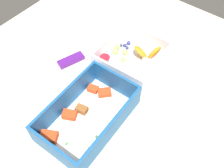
{
  "coord_description": "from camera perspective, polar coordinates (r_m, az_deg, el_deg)",
  "views": [
    {
      "loc": [
        -30.81,
        -22.92,
        53.31
      ],
      "look_at": [
        -1.47,
        -0.25,
        4.0
      ],
      "focal_mm": 41.77,
      "sensor_mm": 36.0,
      "label": 1
    }
  ],
  "objects": [
    {
      "name": "table_surface",
      "position": [
        0.65,
        0.62,
        -0.67
      ],
      "size": [
        80.0,
        80.0,
        2.0
      ],
      "primitive_type": "cube",
      "color": "beige",
      "rests_on": "ground"
    },
    {
      "name": "paper_cup_liner",
      "position": [
        0.76,
        9.15,
        11.07
      ],
      "size": [
        4.26,
        4.26,
        2.08
      ],
      "primitive_type": "cylinder",
      "color": "white",
      "rests_on": "table_surface"
    },
    {
      "name": "fruit_bowl",
      "position": [
        0.68,
        4.43,
        5.96
      ],
      "size": [
        16.29,
        16.03,
        5.16
      ],
      "rotation": [
        0.0,
        0.0,
        0.06
      ],
      "color": "white",
      "rests_on": "table_surface"
    },
    {
      "name": "pasta_container",
      "position": [
        0.57,
        -5.28,
        -7.19
      ],
      "size": [
        21.7,
        13.77,
        6.64
      ],
      "rotation": [
        0.0,
        0.0,
        0.03
      ],
      "color": "white",
      "rests_on": "table_surface"
    },
    {
      "name": "candy_bar",
      "position": [
        0.69,
        -8.96,
        5.19
      ],
      "size": [
        7.4,
        4.61,
        1.2
      ],
      "primitive_type": "cube",
      "rotation": [
        0.0,
        0.0,
        -0.34
      ],
      "color": "#51197A",
      "rests_on": "table_surface"
    }
  ]
}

